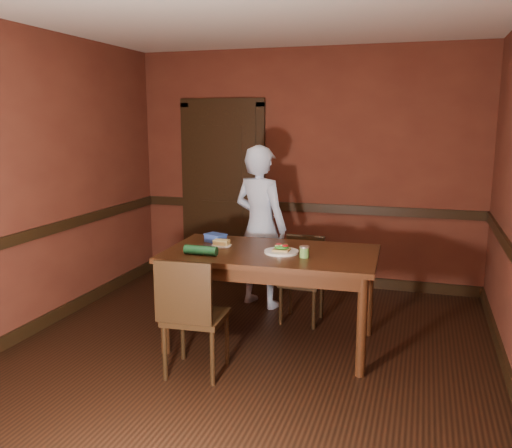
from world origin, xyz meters
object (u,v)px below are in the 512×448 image
Objects in this scene: person at (260,227)px; cheese_saucer at (222,243)px; dining_table at (271,298)px; sandwich_plate at (282,250)px; sauce_jar at (304,252)px; chair_far at (302,281)px; food_tub at (215,238)px; chair_near at (196,315)px.

person reaches higher than cheese_saucer.
dining_table is 10.03× the size of cheese_saucer.
sandwich_plate is 1.63× the size of cheese_saucer.
person is at bearing 122.84° from sauce_jar.
sauce_jar is at bearing -24.19° from dining_table.
dining_table is 1.10m from person.
chair_far is at bearing 41.81° from cheese_saucer.
food_tub is (-0.67, 0.21, 0.02)m from sandwich_plate.
dining_table is 0.57m from sauce_jar.
food_tub is at bearing 95.84° from person.
chair_near reaches higher than cheese_saucer.
chair_near is 4.28× the size of food_tub.
sandwich_plate is at bearing 156.51° from sauce_jar.
sandwich_plate is 0.70m from food_tub.
chair_far is at bearing 86.29° from sandwich_plate.
cheese_saucer is (-0.46, 0.05, 0.43)m from dining_table.
chair_near is at bearing 109.22° from person.
sandwich_plate is at bearing -8.81° from cheese_saucer.
cheese_saucer is 0.16m from food_tub.
cheese_saucer is at bearing 104.27° from person.
chair_near is at bearing -56.96° from food_tub.
sauce_jar reaches higher than dining_table.
cheese_saucer is at bearing 166.96° from sauce_jar.
food_tub is (-0.88, 0.30, -0.01)m from sauce_jar.
dining_table is at bearing 4.39° from food_tub.
chair_far is 2.84× the size of sandwich_plate.
sandwich_plate is (-0.04, -0.63, 0.44)m from chair_far.
chair_far is 4.64× the size of cheese_saucer.
chair_near is 0.55× the size of person.
sauce_jar is at bearing -13.04° from cheese_saucer.
dining_table is 2.16× the size of chair_far.
cheese_saucer is at bearing 171.19° from sandwich_plate.
cheese_saucer is (-0.56, 0.09, 0.00)m from sandwich_plate.
chair_far is 0.75m from person.
sandwich_plate is (0.10, -0.03, 0.43)m from dining_table.
dining_table is at bearing 160.93° from sandwich_plate.
food_tub reaches higher than dining_table.
sandwich_plate reaches higher than dining_table.
dining_table is 0.61m from chair_far.
person is at bearing 148.67° from chair_far.
sandwich_plate is at bearing 135.82° from person.
cheese_saucer is at bearing -135.53° from chair_far.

